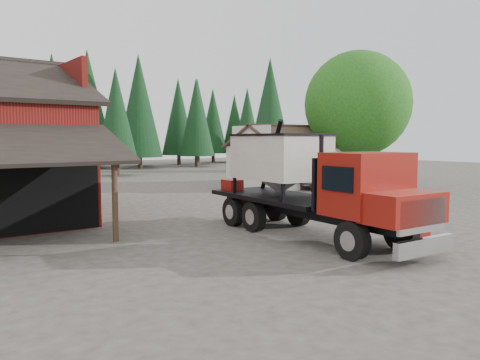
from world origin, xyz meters
TOP-DOWN VIEW (x-y plane):
  - ground at (0.00, 0.00)m, footprint 120.00×120.00m
  - farmhouse at (13.00, 13.00)m, footprint 8.60×6.42m
  - deciduous_tree at (17.01, 9.97)m, footprint 8.00×8.00m
  - conifer_backdrop at (0.00, 42.00)m, footprint 76.00×16.00m
  - near_pine_b at (6.00, 30.00)m, footprint 3.96×3.96m
  - near_pine_c at (22.00, 26.00)m, footprint 4.84×4.84m
  - feed_truck at (0.27, -1.38)m, footprint 3.22×9.75m
  - silver_car at (14.00, 10.00)m, footprint 7.00×4.30m
  - equip_box at (2.40, -4.17)m, footprint 0.96×1.24m

SIDE VIEW (x-z plane):
  - ground at x=0.00m, z-range 0.00..0.00m
  - conifer_backdrop at x=0.00m, z-range -8.00..8.00m
  - equip_box at x=2.40m, z-range 0.00..0.60m
  - silver_car at x=14.00m, z-range 0.00..1.81m
  - farmhouse at x=13.00m, z-range -0.66..3.99m
  - feed_truck at x=0.27m, z-range -0.14..4.19m
  - near_pine_b at x=6.00m, z-range 0.69..11.09m
  - deciduous_tree at x=17.01m, z-range 0.81..11.01m
  - near_pine_c at x=22.00m, z-range 0.69..13.09m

